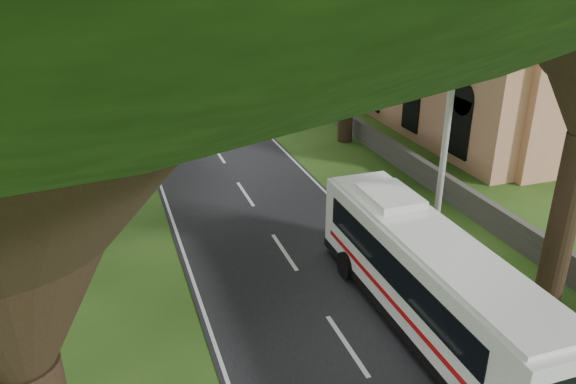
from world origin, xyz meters
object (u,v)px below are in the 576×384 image
at_px(coach_bus, 428,279).
at_px(distant_car_a, 157,90).
at_px(pole_mid, 277,59).
at_px(pole_far, 214,23).
at_px(distant_car_b, 146,53).
at_px(distant_car_c, 154,34).
at_px(pedestrian, 75,204).
at_px(pole_near, 444,154).
at_px(church, 474,48).

height_order(coach_bus, distant_car_a, coach_bus).
xyz_separation_m(pole_mid, coach_bus, (-2.80, -23.92, -2.42)).
relative_size(pole_mid, pole_far, 1.00).
bearing_deg(coach_bus, distant_car_b, 94.08).
xyz_separation_m(pole_far, coach_bus, (-2.80, -43.92, -2.42)).
bearing_deg(distant_car_c, pole_mid, 102.53).
height_order(pole_far, distant_car_b, pole_far).
bearing_deg(coach_bus, pedestrian, 132.63).
relative_size(pole_far, distant_car_c, 1.63).
bearing_deg(pole_near, church, 51.50).
bearing_deg(pole_far, pedestrian, -112.18).
distance_m(distant_car_b, distant_car_c, 13.30).
bearing_deg(coach_bus, pole_mid, 83.44).
bearing_deg(church, distant_car_a, 146.82).
bearing_deg(pole_far, distant_car_b, 133.89).
distance_m(church, coach_bus, 24.88).
xyz_separation_m(pole_near, distant_car_c, (-3.92, 59.64, -3.44)).
xyz_separation_m(pole_near, distant_car_a, (-7.27, 28.39, -3.46)).
xyz_separation_m(pole_mid, distant_car_c, (-3.92, 39.64, -3.44)).
distance_m(distant_car_b, pedestrian, 39.68).
distance_m(pole_far, pedestrian, 35.27).
distance_m(pole_mid, pole_far, 20.00).
distance_m(pole_near, pedestrian, 15.58).
distance_m(church, pole_near, 19.88).
bearing_deg(distant_car_c, church, 117.15).
bearing_deg(pedestrian, distant_car_a, -6.46).
distance_m(distant_car_c, pedestrian, 52.98).
distance_m(coach_bus, pedestrian, 15.50).
distance_m(pole_mid, coach_bus, 24.21).
distance_m(pole_far, distant_car_b, 9.75).
xyz_separation_m(pole_mid, distant_car_a, (-7.27, 8.39, -3.46)).
distance_m(church, distant_car_b, 36.44).
relative_size(distant_car_a, distant_car_c, 0.83).
xyz_separation_m(pole_far, distant_car_b, (-6.30, 6.55, -3.53)).
height_order(pole_far, pedestrian, pole_far).
xyz_separation_m(distant_car_a, distant_car_b, (0.97, 18.16, -0.08)).
distance_m(pole_near, pole_mid, 20.00).
bearing_deg(pole_mid, distant_car_c, 95.65).
relative_size(pole_near, distant_car_a, 1.97).
bearing_deg(distant_car_b, pedestrian, -108.65).
height_order(distant_car_a, distant_car_c, distant_car_c).
bearing_deg(distant_car_c, pedestrian, 86.73).
xyz_separation_m(church, distant_car_c, (-16.29, 44.09, -4.17)).
bearing_deg(distant_car_a, distant_car_c, -101.15).
height_order(pole_near, pedestrian, pole_near).
bearing_deg(coach_bus, distant_car_a, 98.00).
distance_m(pole_near, distant_car_c, 59.87).
bearing_deg(distant_car_c, pole_far, 108.18).
relative_size(pole_mid, coach_bus, 0.72).
xyz_separation_m(church, pole_far, (-12.36, 24.45, -0.73)).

